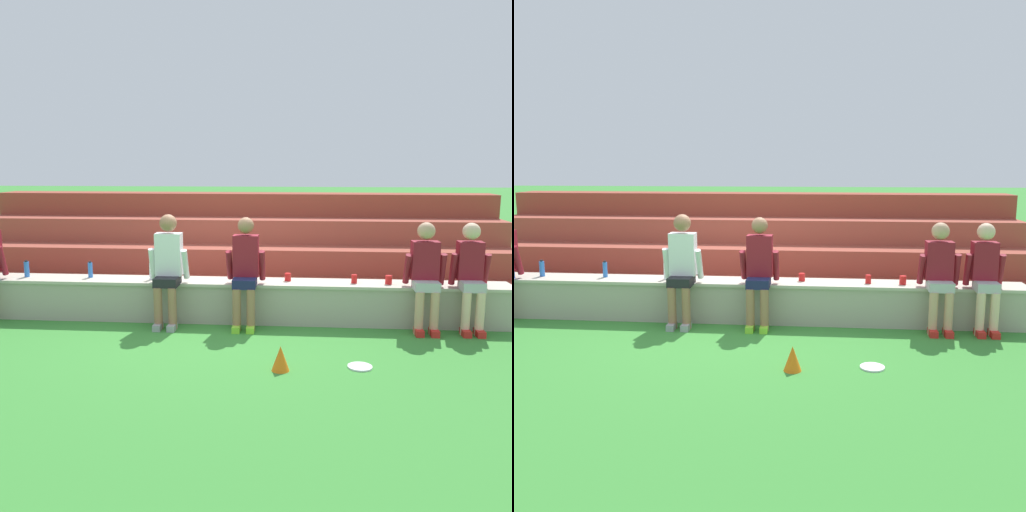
% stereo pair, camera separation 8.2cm
% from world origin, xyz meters
% --- Properties ---
extents(ground_plane, '(80.00, 80.00, 0.00)m').
position_xyz_m(ground_plane, '(0.00, 0.00, 0.00)').
color(ground_plane, '#388433').
extents(stone_seating_wall, '(7.71, 0.52, 0.56)m').
position_xyz_m(stone_seating_wall, '(0.00, 0.24, 0.29)').
color(stone_seating_wall, '#A8A08E').
rests_on(stone_seating_wall, ground).
extents(brick_bleachers, '(8.88, 2.50, 1.59)m').
position_xyz_m(brick_bleachers, '(0.00, 2.29, 0.60)').
color(brick_bleachers, brown).
rests_on(brick_bleachers, ground).
extents(person_left_of_center, '(0.52, 0.54, 1.47)m').
position_xyz_m(person_left_of_center, '(-0.67, -0.04, 0.80)').
color(person_left_of_center, '#996B4C').
rests_on(person_left_of_center, ground).
extents(person_center, '(0.51, 0.55, 1.44)m').
position_xyz_m(person_center, '(0.36, -0.03, 0.78)').
color(person_center, '#996B4C').
rests_on(person_center, ground).
extents(person_right_of_center, '(0.52, 0.52, 1.40)m').
position_xyz_m(person_right_of_center, '(2.66, -0.02, 0.76)').
color(person_right_of_center, tan).
rests_on(person_right_of_center, ground).
extents(person_far_right, '(0.49, 0.53, 1.39)m').
position_xyz_m(person_far_right, '(3.23, 0.01, 0.76)').
color(person_far_right, beige).
rests_on(person_far_right, ground).
extents(water_bottle_mid_left, '(0.07, 0.07, 0.24)m').
position_xyz_m(water_bottle_mid_left, '(-2.76, 0.25, 0.67)').
color(water_bottle_mid_left, blue).
rests_on(water_bottle_mid_left, stone_seating_wall).
extents(water_bottle_mid_right, '(0.06, 0.06, 0.23)m').
position_xyz_m(water_bottle_mid_right, '(-1.85, 0.28, 0.66)').
color(water_bottle_mid_right, blue).
rests_on(water_bottle_mid_right, stone_seating_wall).
extents(water_bottle_near_left, '(0.06, 0.06, 0.25)m').
position_xyz_m(water_bottle_near_left, '(-0.96, 0.22, 0.67)').
color(water_bottle_near_left, silver).
rests_on(water_bottle_near_left, stone_seating_wall).
extents(plastic_cup_middle, '(0.09, 0.09, 0.12)m').
position_xyz_m(plastic_cup_middle, '(2.24, 0.20, 0.61)').
color(plastic_cup_middle, red).
rests_on(plastic_cup_middle, stone_seating_wall).
extents(plastic_cup_left_end, '(0.08, 0.08, 0.11)m').
position_xyz_m(plastic_cup_left_end, '(1.79, 0.22, 0.61)').
color(plastic_cup_left_end, red).
rests_on(plastic_cup_left_end, stone_seating_wall).
extents(plastic_cup_right_end, '(0.09, 0.09, 0.11)m').
position_xyz_m(plastic_cup_right_end, '(0.90, 0.29, 0.61)').
color(plastic_cup_right_end, red).
rests_on(plastic_cup_right_end, stone_seating_wall).
extents(frisbee, '(0.26, 0.26, 0.02)m').
position_xyz_m(frisbee, '(1.72, -1.41, 0.01)').
color(frisbee, white).
rests_on(frisbee, ground).
extents(sports_cone, '(0.19, 0.19, 0.27)m').
position_xyz_m(sports_cone, '(0.88, -1.56, 0.13)').
color(sports_cone, orange).
rests_on(sports_cone, ground).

